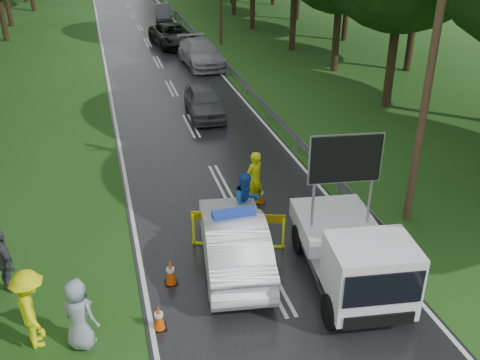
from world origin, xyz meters
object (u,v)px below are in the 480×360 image
object	(u,v)px
queue_car_third	(173,35)
queue_car_first	(204,101)
police_sedan	(234,240)
work_truck	(353,254)
officer	(254,180)
queue_car_fourth	(163,12)
queue_car_second	(201,53)
civilian	(246,202)
barrier	(238,222)

from	to	relation	value
queue_car_third	queue_car_first	bearing A→B (deg)	-99.58
police_sedan	queue_car_third	xyz separation A→B (m)	(2.51, 27.42, -0.02)
work_truck	queue_car_third	bearing A→B (deg)	97.62
officer	queue_car_first	xyz separation A→B (m)	(0.21, 9.18, -0.27)
officer	queue_car_third	world-z (taller)	officer
work_truck	queue_car_fourth	world-z (taller)	work_truck
queue_car_first	queue_car_second	size ratio (longest dim) A/B	0.77
civilian	queue_car_second	world-z (taller)	civilian
work_truck	civilian	distance (m)	3.91
work_truck	barrier	size ratio (longest dim) A/B	1.93
barrier	queue_car_fourth	bearing A→B (deg)	105.52
queue_car_first	queue_car_second	distance (m)	9.36
queue_car_first	queue_car_fourth	distance (m)	25.94
civilian	police_sedan	bearing A→B (deg)	-133.39
police_sedan	civilian	xyz separation A→B (m)	(0.82, 1.65, 0.19)
barrier	queue_car_third	bearing A→B (deg)	105.29
work_truck	queue_car_third	xyz separation A→B (m)	(-0.19, 29.20, -0.26)
police_sedan	barrier	world-z (taller)	police_sedan
police_sedan	barrier	size ratio (longest dim) A/B	1.91
police_sedan	queue_car_first	bearing A→B (deg)	-90.35
police_sedan	barrier	xyz separation A→B (m)	(0.34, 0.82, 0.06)
work_truck	queue_car_first	distance (m)	14.04
queue_car_first	queue_car_third	world-z (taller)	queue_car_third
officer	work_truck	bearing A→B (deg)	74.96
barrier	queue_car_fourth	distance (m)	37.41
barrier	civilian	xyz separation A→B (m)	(0.48, 0.83, 0.12)
barrier	queue_car_first	distance (m)	11.48
officer	queue_car_second	xyz separation A→B (m)	(1.92, 18.38, -0.20)
work_truck	officer	size ratio (longest dim) A/B	2.53
officer	queue_car_first	distance (m)	9.18
barrier	officer	size ratio (longest dim) A/B	1.32
civilian	queue_car_third	xyz separation A→B (m)	(1.69, 25.77, -0.20)
queue_car_second	queue_car_first	bearing A→B (deg)	-103.89
police_sedan	officer	distance (m)	3.39
work_truck	queue_car_third	world-z (taller)	work_truck
queue_car_second	officer	bearing A→B (deg)	-99.36
police_sedan	queue_car_second	world-z (taller)	police_sedan
officer	queue_car_first	world-z (taller)	officer
officer	queue_car_fourth	world-z (taller)	officer
barrier	work_truck	bearing A→B (deg)	-27.73
barrier	queue_car_fourth	size ratio (longest dim) A/B	0.64
barrier	queue_car_first	size ratio (longest dim) A/B	0.62
queue_car_first	police_sedan	bearing A→B (deg)	-94.73
police_sedan	queue_car_first	xyz separation A→B (m)	(1.69, 12.22, -0.08)
civilian	barrier	bearing A→B (deg)	-137.15
police_sedan	barrier	distance (m)	0.89
police_sedan	officer	world-z (taller)	officer
work_truck	queue_car_second	world-z (taller)	work_truck
queue_car_fourth	police_sedan	bearing A→B (deg)	-90.00
police_sedan	queue_car_second	xyz separation A→B (m)	(3.40, 21.42, -0.00)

